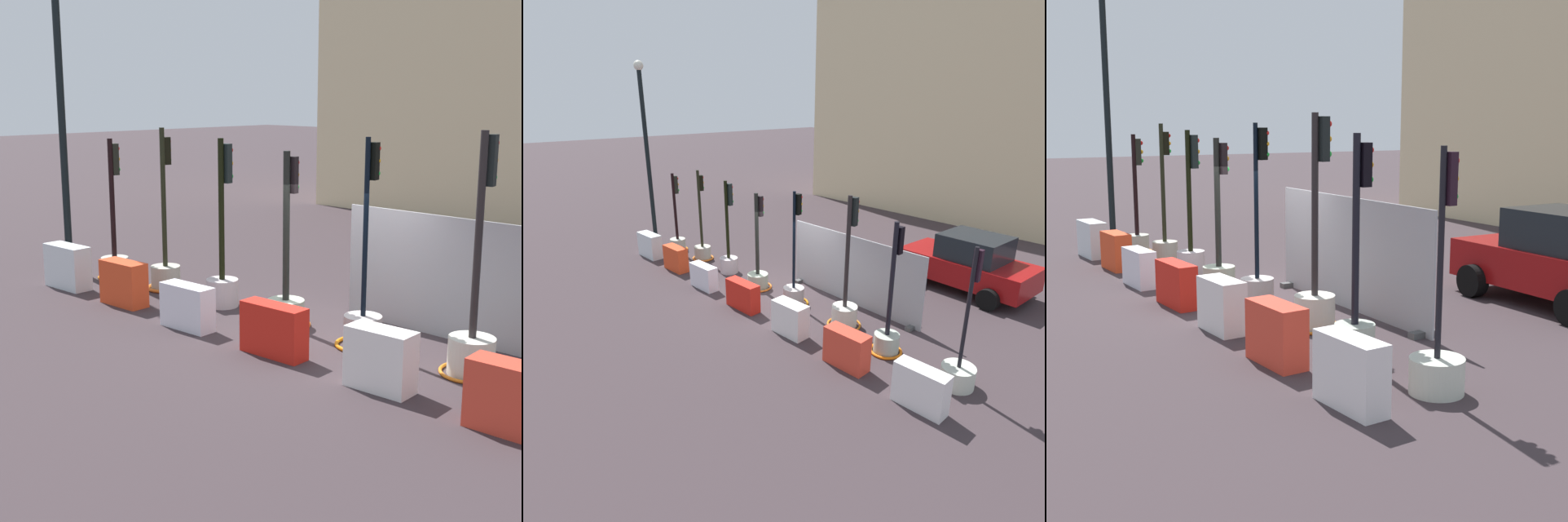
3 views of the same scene
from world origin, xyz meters
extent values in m
plane|color=#392E32|center=(0.00, 0.00, 0.00)|extent=(120.00, 120.00, 0.00)
cylinder|color=#B4B7A6|center=(-5.94, -0.19, 0.24)|extent=(0.60, 0.60, 0.48)
cylinder|color=black|center=(-5.94, -0.19, 1.77)|extent=(0.11, 0.11, 2.59)
cube|color=black|center=(-5.96, -0.07, 2.61)|extent=(0.20, 0.17, 0.67)
sphere|color=red|center=(-5.98, 0.02, 2.84)|extent=(0.11, 0.11, 0.11)
sphere|color=orange|center=(-5.98, 0.02, 2.61)|extent=(0.11, 0.11, 0.11)
sphere|color=green|center=(-5.98, 0.02, 2.39)|extent=(0.11, 0.11, 0.11)
torus|color=orange|center=(-5.94, -0.19, 0.03)|extent=(0.77, 0.77, 0.06)
cylinder|color=#B9B6A3|center=(-4.39, 0.01, 0.25)|extent=(0.61, 0.61, 0.50)
cylinder|color=black|center=(-4.39, 0.01, 1.92)|extent=(0.10, 0.10, 2.84)
cube|color=black|center=(-4.42, 0.13, 2.86)|extent=(0.19, 0.18, 0.55)
sphere|color=red|center=(-4.44, 0.22, 3.05)|extent=(0.10, 0.10, 0.10)
sphere|color=orange|center=(-4.44, 0.22, 2.86)|extent=(0.10, 0.10, 0.10)
sphere|color=green|center=(-4.44, 0.22, 2.68)|extent=(0.10, 0.10, 0.10)
torus|color=orange|center=(-4.39, 0.01, 0.04)|extent=(0.80, 0.80, 0.07)
cylinder|color=beige|center=(-2.60, -0.03, 0.26)|extent=(0.62, 0.62, 0.53)
cylinder|color=black|center=(-2.60, -0.03, 1.86)|extent=(0.11, 0.11, 2.67)
cube|color=black|center=(-2.58, 0.10, 2.73)|extent=(0.19, 0.17, 0.73)
sphere|color=red|center=(-2.57, 0.19, 2.97)|extent=(0.11, 0.11, 0.11)
sphere|color=orange|center=(-2.57, 0.19, 2.73)|extent=(0.11, 0.11, 0.11)
sphere|color=green|center=(-2.57, 0.19, 2.49)|extent=(0.11, 0.11, 0.11)
cylinder|color=#AAB79F|center=(-0.86, -0.10, 0.24)|extent=(0.66, 0.66, 0.48)
cylinder|color=black|center=(-0.86, -0.10, 1.77)|extent=(0.12, 0.12, 2.59)
cube|color=black|center=(-0.84, 0.02, 2.65)|extent=(0.19, 0.15, 0.62)
sphere|color=red|center=(-0.83, 0.10, 2.86)|extent=(0.11, 0.11, 0.11)
sphere|color=orange|center=(-0.83, 0.10, 2.65)|extent=(0.11, 0.11, 0.11)
sphere|color=green|center=(-0.83, 0.10, 2.44)|extent=(0.11, 0.11, 0.11)
torus|color=orange|center=(-0.86, -0.10, 0.03)|extent=(0.89, 0.89, 0.06)
cylinder|color=#B5AAA8|center=(0.78, -0.06, 0.26)|extent=(0.62, 0.62, 0.52)
cylinder|color=black|center=(0.78, -0.06, 1.94)|extent=(0.08, 0.08, 2.84)
cube|color=black|center=(0.81, 0.06, 2.98)|extent=(0.17, 0.18, 0.58)
sphere|color=red|center=(0.82, 0.15, 3.18)|extent=(0.09, 0.09, 0.09)
sphere|color=orange|center=(0.82, 0.15, 2.98)|extent=(0.09, 0.09, 0.09)
sphere|color=green|center=(0.82, 0.15, 2.79)|extent=(0.09, 0.09, 0.09)
torus|color=orange|center=(0.78, -0.06, 0.03)|extent=(0.89, 0.89, 0.06)
cylinder|color=silver|center=(2.66, 0.07, 0.28)|extent=(0.68, 0.68, 0.56)
cylinder|color=black|center=(2.66, 0.07, 2.04)|extent=(0.11, 0.11, 2.96)
cube|color=black|center=(2.68, 0.20, 3.10)|extent=(0.20, 0.18, 0.71)
sphere|color=red|center=(2.70, 0.29, 3.34)|extent=(0.11, 0.11, 0.11)
sphere|color=orange|center=(2.70, 0.29, 3.10)|extent=(0.11, 0.11, 0.11)
sphere|color=green|center=(2.70, 0.29, 2.87)|extent=(0.11, 0.11, 0.11)
torus|color=orange|center=(2.66, 0.07, 0.03)|extent=(0.91, 0.91, 0.05)
cylinder|color=#ADB7A6|center=(4.22, -0.19, 0.24)|extent=(0.60, 0.60, 0.48)
cylinder|color=black|center=(4.22, -0.19, 1.85)|extent=(0.11, 0.11, 2.74)
cube|color=black|center=(4.23, -0.06, 2.78)|extent=(0.16, 0.17, 0.62)
sphere|color=red|center=(4.24, 0.04, 2.99)|extent=(0.10, 0.10, 0.10)
sphere|color=orange|center=(4.24, 0.04, 2.78)|extent=(0.10, 0.10, 0.10)
sphere|color=green|center=(4.24, 0.04, 2.57)|extent=(0.10, 0.10, 0.10)
torus|color=orange|center=(4.22, -0.19, 0.04)|extent=(0.78, 0.78, 0.07)
cylinder|color=beige|center=(6.03, -0.16, 0.23)|extent=(0.71, 0.71, 0.46)
cylinder|color=black|center=(6.03, -0.16, 1.78)|extent=(0.08, 0.08, 2.63)
cube|color=black|center=(6.04, -0.06, 2.70)|extent=(0.16, 0.13, 0.65)
sphere|color=red|center=(6.04, 0.02, 2.92)|extent=(0.10, 0.10, 0.10)
sphere|color=orange|center=(6.04, 0.02, 2.70)|extent=(0.10, 0.10, 0.10)
sphere|color=green|center=(6.04, 0.02, 2.48)|extent=(0.10, 0.10, 0.10)
cube|color=silver|center=(-5.94, -1.36, 0.46)|extent=(1.13, 0.49, 0.91)
cube|color=#E1411E|center=(-4.01, -1.31, 0.43)|extent=(1.03, 0.46, 0.86)
cube|color=white|center=(-1.98, -1.42, 0.39)|extent=(1.05, 0.43, 0.78)
cube|color=red|center=(0.05, -1.36, 0.41)|extent=(1.14, 0.43, 0.82)
cube|color=white|center=(2.06, -1.34, 0.44)|extent=(0.98, 0.49, 0.88)
cube|color=red|center=(3.99, -1.36, 0.44)|extent=(1.07, 0.48, 0.88)
cube|color=white|center=(5.91, -1.38, 0.44)|extent=(1.09, 0.43, 0.89)
cube|color=maroon|center=(3.51, 4.84, 0.69)|extent=(4.04, 1.83, 0.74)
cube|color=black|center=(3.67, 4.84, 1.43)|extent=(1.88, 1.59, 0.74)
cylinder|color=black|center=(2.25, 3.92, 0.32)|extent=(0.64, 0.29, 0.64)
cylinder|color=black|center=(2.28, 5.80, 0.32)|extent=(0.64, 0.29, 0.64)
cylinder|color=black|center=(-7.49, -0.39, 3.36)|extent=(0.17, 0.17, 6.72)
cube|color=#9FA0A5|center=(1.84, 1.29, 1.03)|extent=(4.76, 0.04, 2.05)
cube|color=#4C4C4C|center=(-0.30, 1.29, 0.05)|extent=(0.16, 0.50, 0.10)
cube|color=#4C4C4C|center=(3.98, 1.29, 0.05)|extent=(0.16, 0.50, 0.10)
camera|label=1|loc=(7.88, -9.54, 4.03)|focal=52.47mm
camera|label=2|loc=(9.68, -8.19, 5.74)|focal=30.88mm
camera|label=3|loc=(12.99, -6.12, 3.38)|focal=51.66mm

